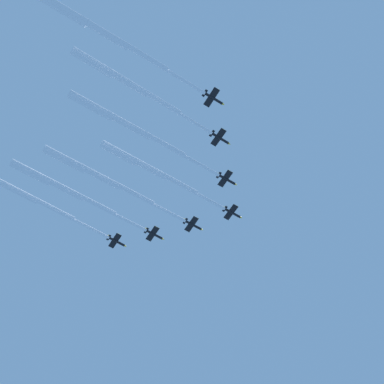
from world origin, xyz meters
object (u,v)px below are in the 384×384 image
(jet_lead, at_px, (149,168))
(jet_starboard_outer, at_px, (102,32))
(jet_port_mid, at_px, (63,188))
(jet_port_outer, at_px, (14,189))
(jet_starboard_inner, at_px, (127,124))
(jet_port_inner, at_px, (98,176))
(jet_starboard_mid, at_px, (126,82))

(jet_lead, height_order, jet_starboard_outer, jet_lead)
(jet_port_mid, xyz_separation_m, jet_port_outer, (-17.69, -13.90, 2.09))
(jet_starboard_inner, relative_size, jet_port_mid, 1.06)
(jet_lead, bearing_deg, jet_port_inner, -144.75)
(jet_lead, xyz_separation_m, jet_starboard_mid, (20.24, -33.64, -0.63))
(jet_lead, relative_size, jet_port_mid, 0.95)
(jet_lead, bearing_deg, jet_starboard_outer, -62.29)
(jet_port_inner, bearing_deg, jet_port_outer, -148.99)
(jet_starboard_inner, bearing_deg, jet_port_outer, -168.93)
(jet_starboard_inner, bearing_deg, jet_port_inner, 162.14)
(jet_port_mid, height_order, jet_starboard_mid, jet_starboard_mid)
(jet_port_outer, distance_m, jet_starboard_outer, 82.39)
(jet_starboard_inner, bearing_deg, jet_lead, 111.20)
(jet_lead, relative_size, jet_port_inner, 0.91)
(jet_starboard_mid, distance_m, jet_starboard_outer, 21.60)
(jet_lead, distance_m, jet_starboard_inner, 22.91)
(jet_starboard_outer, bearing_deg, jet_port_outer, 165.46)
(jet_lead, distance_m, jet_starboard_mid, 39.26)
(jet_starboard_mid, bearing_deg, jet_starboard_inner, 134.00)
(jet_lead, distance_m, jet_port_outer, 61.14)
(jet_port_inner, bearing_deg, jet_lead, 35.25)
(jet_lead, xyz_separation_m, jet_starboard_inner, (8.22, -21.20, -2.84))
(jet_port_inner, bearing_deg, jet_starboard_outer, -41.49)
(jet_port_outer, bearing_deg, jet_port_inner, 31.01)
(jet_starboard_mid, bearing_deg, jet_lead, 121.03)
(jet_port_inner, xyz_separation_m, jet_starboard_outer, (46.16, -40.82, -1.35))
(jet_port_mid, distance_m, jet_starboard_mid, 56.05)
(jet_starboard_inner, height_order, jet_port_outer, jet_port_outer)
(jet_lead, height_order, jet_port_inner, jet_lead)
(jet_starboard_inner, height_order, jet_starboard_outer, jet_starboard_inner)
(jet_starboard_inner, relative_size, jet_port_outer, 0.95)
(jet_port_inner, distance_m, jet_starboard_outer, 61.63)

